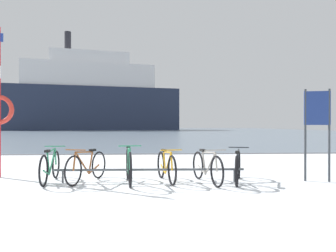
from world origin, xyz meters
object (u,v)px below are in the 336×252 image
at_px(bicycle_1, 87,166).
at_px(bicycle_2, 129,166).
at_px(bicycle_0, 50,166).
at_px(bicycle_3, 166,166).
at_px(info_sign, 317,118).
at_px(bicycle_5, 238,167).
at_px(ferry_ship, 93,98).
at_px(bicycle_4, 207,167).

xyz_separation_m(bicycle_1, bicycle_2, (0.93, -0.21, 0.04)).
height_order(bicycle_0, bicycle_1, bicycle_0).
bearing_deg(bicycle_3, info_sign, -2.92).
bearing_deg(info_sign, bicycle_5, -179.30).
distance_m(bicycle_2, ferry_ship, 74.81).
relative_size(bicycle_1, bicycle_2, 0.91).
distance_m(bicycle_0, bicycle_1, 0.79).
xyz_separation_m(bicycle_0, info_sign, (5.88, -0.24, 1.05)).
bearing_deg(bicycle_0, bicycle_2, -7.61).
relative_size(bicycle_0, bicycle_3, 1.07).
xyz_separation_m(bicycle_3, ferry_ship, (-13.59, 73.18, 7.44)).
xyz_separation_m(bicycle_3, bicycle_5, (1.55, -0.19, 0.00)).
distance_m(bicycle_2, bicycle_3, 0.83).
height_order(bicycle_1, info_sign, info_sign).
bearing_deg(info_sign, bicycle_2, 179.85).
relative_size(bicycle_4, bicycle_5, 1.04).
bearing_deg(bicycle_5, ferry_ship, 101.66).
height_order(bicycle_0, info_sign, info_sign).
height_order(bicycle_3, bicycle_4, bicycle_4).
relative_size(bicycle_5, ferry_ship, 0.04).
bearing_deg(bicycle_2, ferry_ship, 99.88).
height_order(bicycle_3, ferry_ship, ferry_ship).
xyz_separation_m(info_sign, ferry_ship, (-16.93, 73.35, 6.38)).
xyz_separation_m(bicycle_5, ferry_ship, (-15.14, 73.38, 7.44)).
bearing_deg(bicycle_0, bicycle_5, -3.68).
bearing_deg(bicycle_4, bicycle_5, 3.55).
distance_m(bicycle_2, bicycle_4, 1.68).
height_order(bicycle_0, ferry_ship, ferry_ship).
xyz_separation_m(bicycle_1, ferry_ship, (-11.85, 73.14, 7.43)).
height_order(bicycle_3, bicycle_5, bicycle_5).
bearing_deg(bicycle_2, info_sign, -0.15).
relative_size(bicycle_2, bicycle_5, 1.08).
xyz_separation_m(bicycle_2, bicycle_3, (0.81, 0.16, -0.04)).
height_order(bicycle_1, bicycle_5, bicycle_1).
xyz_separation_m(bicycle_0, bicycle_5, (4.08, -0.26, -0.01)).
bearing_deg(bicycle_4, bicycle_0, 174.86).
relative_size(bicycle_3, bicycle_5, 0.99).
bearing_deg(bicycle_5, bicycle_1, 175.82).
height_order(bicycle_2, bicycle_4, bicycle_2).
bearing_deg(info_sign, bicycle_4, -178.51).
distance_m(bicycle_1, bicycle_5, 3.30).
xyz_separation_m(bicycle_0, bicycle_3, (2.53, -0.07, -0.01)).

